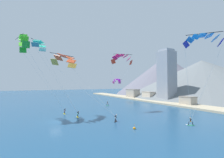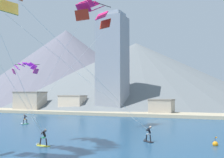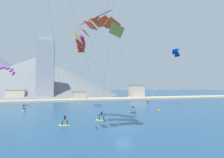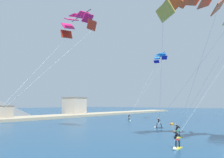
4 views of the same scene
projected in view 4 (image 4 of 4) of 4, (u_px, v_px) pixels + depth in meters
kitesurfer_near_lead at (177, 134)px, 26.49m from camera, size 1.78×0.73×1.75m
kitesurfer_near_trail at (129, 119)px, 53.29m from camera, size 1.44×1.58×1.74m
kitesurfer_far_left at (176, 143)px, 20.08m from camera, size 1.75×0.66×1.71m
kitesurfer_far_right at (158, 125)px, 37.59m from camera, size 1.57×1.45×1.78m
parafoil_kite_near_trail at (160, 57)px, 56.83m from camera, size 8.56×8.24×15.84m
parafoil_kite_mid_center at (77, 22)px, 35.86m from camera, size 14.90×7.45×17.54m
parafoil_kite_far_right at (196, 5)px, 25.30m from camera, size 14.12×13.63×15.62m
race_marker_buoy at (172, 124)px, 43.23m from camera, size 0.56×0.56×1.02m
shoreline_strip at (7, 119)px, 54.04m from camera, size 180.00×10.00×0.70m
shore_building_quay_west at (74, 106)px, 77.60m from camera, size 6.17×6.77×6.51m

